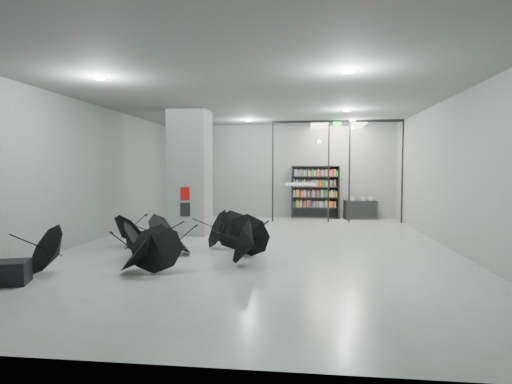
# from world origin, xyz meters

# --- Properties ---
(room) EXTENTS (14.00, 14.02, 4.01)m
(room) POSITION_xyz_m (0.00, 0.00, 2.84)
(room) COLOR gray
(room) RESTS_ON ground
(column) EXTENTS (1.20, 1.20, 4.00)m
(column) POSITION_xyz_m (-2.50, 2.00, 2.00)
(column) COLOR slate
(column) RESTS_ON ground
(fire_cabinet) EXTENTS (0.28, 0.04, 0.38)m
(fire_cabinet) POSITION_xyz_m (-2.50, 1.38, 1.35)
(fire_cabinet) COLOR #A50A07
(fire_cabinet) RESTS_ON column
(info_panel) EXTENTS (0.30, 0.03, 0.42)m
(info_panel) POSITION_xyz_m (-2.50, 1.38, 0.85)
(info_panel) COLOR black
(info_panel) RESTS_ON column
(exit_sign) EXTENTS (0.30, 0.06, 0.15)m
(exit_sign) POSITION_xyz_m (2.40, 5.30, 3.82)
(exit_sign) COLOR #0CE533
(exit_sign) RESTS_ON room
(glass_partition) EXTENTS (5.06, 0.08, 4.00)m
(glass_partition) POSITION_xyz_m (2.39, 5.50, 2.18)
(glass_partition) COLOR silver
(glass_partition) RESTS_ON ground
(bookshelf) EXTENTS (2.03, 0.43, 2.23)m
(bookshelf) POSITION_xyz_m (1.62, 6.75, 1.12)
(bookshelf) COLOR black
(bookshelf) RESTS_ON ground
(shop_counter) EXTENTS (1.39, 0.74, 0.79)m
(shop_counter) POSITION_xyz_m (3.49, 6.62, 0.40)
(shop_counter) COLOR black
(shop_counter) RESTS_ON ground
(umbrella_cluster) EXTENTS (5.16, 4.64, 1.31)m
(umbrella_cluster) POSITION_xyz_m (-1.74, -1.58, 0.32)
(umbrella_cluster) COLOR black
(umbrella_cluster) RESTS_ON ground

